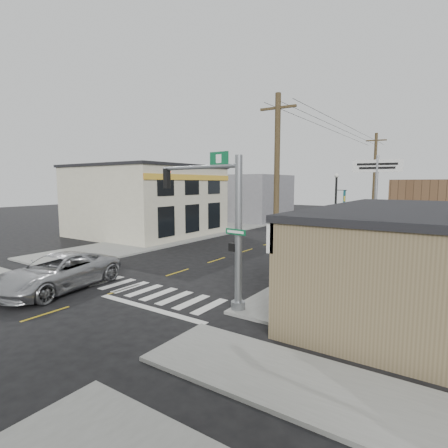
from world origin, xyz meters
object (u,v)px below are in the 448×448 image
Objects in this scene: lamp_post at (336,208)px; utility_pole_near at (276,201)px; bare_tree at (340,216)px; fire_hydrant at (302,266)px; suv at (58,272)px; traffic_signal_pole at (223,215)px; dance_center_sign at (377,180)px; utility_pole_far at (374,187)px; guide_sign at (316,238)px.

lamp_post is 12.38m from utility_pole_near.
lamp_post is 0.68× the size of utility_pole_near.
bare_tree is at bearing 72.50° from utility_pole_near.
fire_hydrant is at bearing 150.14° from bare_tree.
utility_pole_near reaches higher than lamp_post.
suv is 11.31m from utility_pole_near.
fire_hydrant is at bearing 37.10° from suv.
traffic_signal_pole is 15.92m from dance_center_sign.
fire_hydrant is at bearing 99.13° from utility_pole_near.
utility_pole_far is at bearing 94.12° from dance_center_sign.
bare_tree reaches higher than guide_sign.
utility_pole_near is at bearing -78.79° from fire_hydrant.
lamp_post is 0.63× the size of utility_pole_far.
traffic_signal_pole is 0.69× the size of utility_pole_far.
traffic_signal_pole is at bearing -106.59° from lamp_post.
utility_pole_near is (1.20, -6.05, 4.04)m from fire_hydrant.
traffic_signal_pole is 7.89m from fire_hydrant.
guide_sign is 12.71m from utility_pole_far.
suv reaches higher than fire_hydrant.
guide_sign is 1.83m from fire_hydrant.
fire_hydrant is at bearing -102.97° from utility_pole_far.
suv is 9.29× the size of fire_hydrant.
traffic_signal_pole is at bearing -113.58° from guide_sign.
traffic_signal_pole reaches higher than lamp_post.
traffic_signal_pole is (8.22, 2.42, 3.06)m from suv.
lamp_post reaches higher than bare_tree.
lamp_post is at bearing -142.30° from dance_center_sign.
dance_center_sign is at bearing 86.40° from traffic_signal_pole.
traffic_signal_pole is 1.10× the size of lamp_post.
guide_sign reaches higher than suv.
fire_hydrant is at bearing -103.77° from lamp_post.
dance_center_sign reaches higher than traffic_signal_pole.
utility_pole_near is 19.11m from utility_pole_far.
guide_sign is 4.51× the size of fire_hydrant.
traffic_signal_pole reaches higher than suv.
lamp_post is (9.00, 15.72, 2.62)m from suv.
dance_center_sign is at bearing 63.95° from guide_sign.
utility_pole_far is (1.14, 6.82, 1.40)m from lamp_post.
utility_pole_near reaches higher than traffic_signal_pole.
traffic_signal_pole is 1.44× the size of bare_tree.
fire_hydrant is at bearing -144.56° from guide_sign.
fire_hydrant is 0.12× the size of lamp_post.
lamp_post reaches higher than fire_hydrant.
traffic_signal_pole is 6.49m from bare_tree.
traffic_signal_pole is at bearing -119.57° from bare_tree.
traffic_signal_pole is 8.05m from guide_sign.
lamp_post is (-0.51, 5.56, 1.40)m from guide_sign.
traffic_signal_pole is 13.33m from lamp_post.
guide_sign is 5.76m from lamp_post.
bare_tree is (3.20, 5.64, -0.30)m from traffic_signal_pole.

